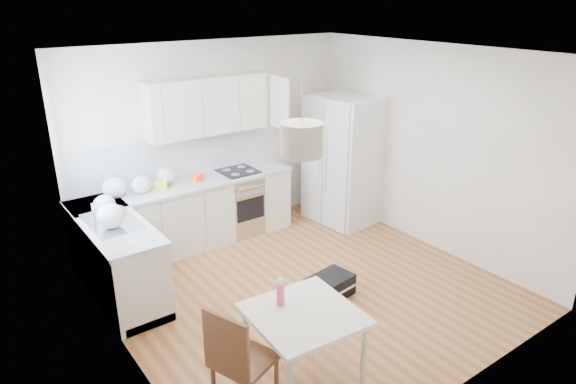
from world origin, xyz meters
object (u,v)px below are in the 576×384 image
object	(u,v)px
refrigerator	(345,160)
dining_chair	(245,357)
gym_bag	(329,286)
dining_table	(304,320)

from	to	relation	value
refrigerator	dining_chair	world-z (taller)	refrigerator
refrigerator	gym_bag	world-z (taller)	refrigerator
dining_chair	gym_bag	xyz separation A→B (m)	(1.67, 0.89, -0.39)
refrigerator	gym_bag	size ratio (longest dim) A/B	3.53
dining_chair	gym_bag	world-z (taller)	dining_chair
refrigerator	dining_chair	xyz separation A→B (m)	(-3.27, -2.45, -0.44)
dining_chair	gym_bag	size ratio (longest dim) A/B	1.91
dining_chair	gym_bag	bearing A→B (deg)	7.91
gym_bag	dining_table	bearing A→B (deg)	-147.37
refrigerator	dining_chair	distance (m)	4.11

